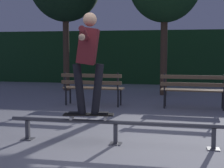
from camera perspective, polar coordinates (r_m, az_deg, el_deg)
The scene contains 7 objects.
ground_plane at distance 5.16m, azimuth 0.36°, elevation -10.50°, with size 90.00×90.00×0.00m, color gray.
hedge_backdrop at distance 14.97m, azimuth 7.61°, elevation 4.53°, with size 24.00×1.20×2.30m, color #193D1E.
grind_rail at distance 5.21m, azimuth 0.62°, elevation -7.18°, with size 3.42×0.18×0.37m.
skateboard at distance 5.27m, azimuth -3.99°, elevation -5.23°, with size 0.80×0.31×0.09m.
skateboarder at distance 5.17m, azimuth -4.03°, elevation 5.00°, with size 0.63×1.40×1.56m.
park_bench_leftmost at distance 8.76m, azimuth -3.35°, elevation -0.24°, with size 1.62×0.48×0.88m.
park_bench_left_center at distance 8.49m, azimuth 13.67°, elevation -0.57°, with size 1.62×0.48×0.88m.
Camera 1 is at (0.93, -4.87, 1.44)m, focal length 53.95 mm.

